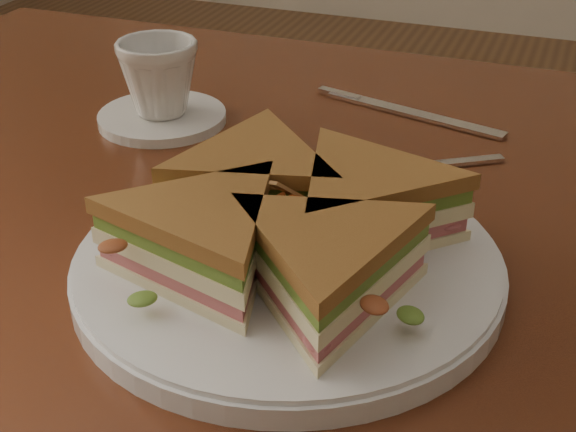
% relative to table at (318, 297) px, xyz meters
% --- Properties ---
extents(table, '(1.20, 0.80, 0.75)m').
position_rel_table_xyz_m(table, '(0.00, 0.00, 0.00)').
color(table, '#3B190D').
rests_on(table, ground).
extents(plate, '(0.31, 0.31, 0.02)m').
position_rel_table_xyz_m(plate, '(0.01, -0.11, 0.11)').
color(plate, silver).
rests_on(plate, table).
extents(sandwich_wedges, '(0.30, 0.30, 0.06)m').
position_rel_table_xyz_m(sandwich_wedges, '(0.01, -0.11, 0.14)').
color(sandwich_wedges, '#F4E8B4').
rests_on(sandwich_wedges, plate).
extents(crisps_mound, '(0.09, 0.09, 0.05)m').
position_rel_table_xyz_m(crisps_mound, '(0.01, -0.11, 0.14)').
color(crisps_mound, '#B64917').
rests_on(crisps_mound, plate).
extents(spoon, '(0.16, 0.11, 0.01)m').
position_rel_table_xyz_m(spoon, '(0.02, 0.06, 0.10)').
color(spoon, silver).
rests_on(spoon, table).
extents(knife, '(0.21, 0.07, 0.00)m').
position_rel_table_xyz_m(knife, '(0.02, 0.21, 0.10)').
color(knife, silver).
rests_on(knife, table).
extents(saucer, '(0.13, 0.13, 0.01)m').
position_rel_table_xyz_m(saucer, '(-0.20, 0.10, 0.10)').
color(saucer, silver).
rests_on(saucer, table).
extents(coffee_cup, '(0.10, 0.10, 0.07)m').
position_rel_table_xyz_m(coffee_cup, '(-0.20, 0.10, 0.15)').
color(coffee_cup, silver).
rests_on(coffee_cup, saucer).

